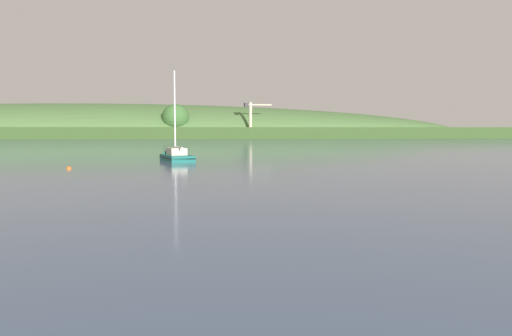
{
  "coord_description": "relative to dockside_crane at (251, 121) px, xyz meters",
  "views": [
    {
      "loc": [
        -8.66,
        -1.71,
        4.4
      ],
      "look_at": [
        -7.58,
        43.8,
        0.89
      ],
      "focal_mm": 35.37,
      "sensor_mm": 36.0,
      "label": 1
    }
  ],
  "objects": [
    {
      "name": "sailboat_near_mooring",
      "position": [
        -13.19,
        -174.16,
        -8.2
      ],
      "size": [
        6.12,
        9.3,
        14.09
      ],
      "rotation": [
        0.0,
        0.0,
        1.94
      ],
      "color": "#0F564C",
      "rests_on": "ground"
    },
    {
      "name": "dockside_crane",
      "position": [
        0.0,
        0.0,
        0.0
      ],
      "size": [
        13.68,
        5.23,
        17.45
      ],
      "rotation": [
        0.0,
        0.0,
        0.26
      ],
      "color": "#4C4C51",
      "rests_on": "ground"
    },
    {
      "name": "far_shoreline_hill",
      "position": [
        -79.71,
        32.89,
        -8.08
      ],
      "size": [
        564.08,
        142.43,
        36.9
      ],
      "rotation": [
        0.0,
        0.0,
        0.09
      ],
      "color": "#314A21",
      "rests_on": "ground"
    },
    {
      "name": "mooring_buoy_off_fishing_boat",
      "position": [
        -22.9,
        -189.31,
        -8.45
      ],
      "size": [
        0.58,
        0.58,
        0.66
      ],
      "color": "#EA5B19",
      "rests_on": "ground"
    }
  ]
}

